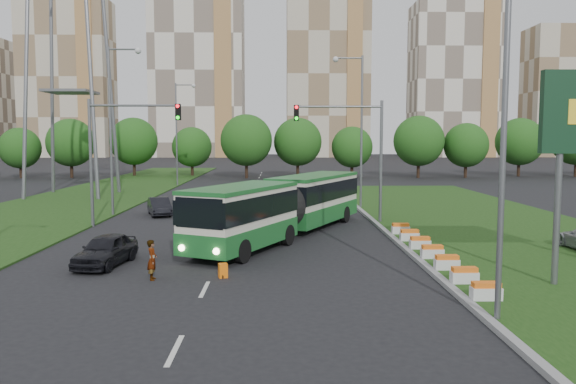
{
  "coord_description": "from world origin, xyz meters",
  "views": [
    {
      "loc": [
        -0.28,
        -26.3,
        5.52
      ],
      "look_at": [
        0.27,
        4.63,
        2.6
      ],
      "focal_mm": 35.0,
      "sensor_mm": 36.0,
      "label": 1
    }
  ],
  "objects_px": {
    "articulated_bus": "(280,206)",
    "car_left_far": "(159,206)",
    "traffic_mast_left": "(116,142)",
    "pedestrian": "(152,260)",
    "car_left_near": "(106,250)",
    "traffic_mast_median": "(356,142)",
    "shopping_trolley": "(223,271)"
  },
  "relations": [
    {
      "from": "articulated_bus",
      "to": "car_left_far",
      "type": "height_order",
      "value": "articulated_bus"
    },
    {
      "from": "traffic_mast_median",
      "to": "pedestrian",
      "type": "distance_m",
      "value": 18.24
    },
    {
      "from": "traffic_mast_median",
      "to": "shopping_trolley",
      "type": "xyz_separation_m",
      "value": [
        -7.27,
        -14.27,
        -5.06
      ]
    },
    {
      "from": "traffic_mast_left",
      "to": "pedestrian",
      "type": "height_order",
      "value": "traffic_mast_left"
    },
    {
      "from": "traffic_mast_median",
      "to": "car_left_near",
      "type": "distance_m",
      "value": 18.02
    },
    {
      "from": "pedestrian",
      "to": "car_left_near",
      "type": "bearing_deg",
      "value": 39.26
    },
    {
      "from": "traffic_mast_left",
      "to": "car_left_near",
      "type": "relative_size",
      "value": 1.97
    },
    {
      "from": "car_left_far",
      "to": "pedestrian",
      "type": "xyz_separation_m",
      "value": [
        3.68,
        -18.86,
        0.15
      ]
    },
    {
      "from": "traffic_mast_left",
      "to": "shopping_trolley",
      "type": "bearing_deg",
      "value": -59.26
    },
    {
      "from": "articulated_bus",
      "to": "pedestrian",
      "type": "bearing_deg",
      "value": -90.69
    },
    {
      "from": "traffic_mast_median",
      "to": "pedestrian",
      "type": "height_order",
      "value": "traffic_mast_median"
    },
    {
      "from": "car_left_far",
      "to": "pedestrian",
      "type": "distance_m",
      "value": 19.22
    },
    {
      "from": "car_left_far",
      "to": "shopping_trolley",
      "type": "height_order",
      "value": "car_left_far"
    },
    {
      "from": "traffic_mast_left",
      "to": "traffic_mast_median",
      "type": "bearing_deg",
      "value": 3.77
    },
    {
      "from": "traffic_mast_median",
      "to": "articulated_bus",
      "type": "xyz_separation_m",
      "value": [
        -4.97,
        -4.68,
        -3.61
      ]
    },
    {
      "from": "articulated_bus",
      "to": "pedestrian",
      "type": "relative_size",
      "value": 10.85
    },
    {
      "from": "traffic_mast_left",
      "to": "pedestrian",
      "type": "xyz_separation_m",
      "value": [
        5.15,
        -13.55,
        -4.55
      ]
    },
    {
      "from": "traffic_mast_median",
      "to": "car_left_far",
      "type": "xyz_separation_m",
      "value": [
        -13.69,
        4.31,
        -4.71
      ]
    },
    {
      "from": "traffic_mast_left",
      "to": "articulated_bus",
      "type": "xyz_separation_m",
      "value": [
        10.19,
        -3.68,
        -3.61
      ]
    },
    {
      "from": "car_left_far",
      "to": "pedestrian",
      "type": "bearing_deg",
      "value": -97.86
    },
    {
      "from": "traffic_mast_median",
      "to": "car_left_far",
      "type": "bearing_deg",
      "value": 162.52
    },
    {
      "from": "traffic_mast_median",
      "to": "articulated_bus",
      "type": "relative_size",
      "value": 0.46
    },
    {
      "from": "articulated_bus",
      "to": "car_left_far",
      "type": "xyz_separation_m",
      "value": [
        -8.72,
        8.99,
        -1.1
      ]
    },
    {
      "from": "pedestrian",
      "to": "shopping_trolley",
      "type": "distance_m",
      "value": 2.8
    },
    {
      "from": "car_left_far",
      "to": "traffic_mast_left",
      "type": "bearing_deg",
      "value": -124.34
    },
    {
      "from": "articulated_bus",
      "to": "pedestrian",
      "type": "xyz_separation_m",
      "value": [
        -5.04,
        -9.88,
        -0.95
      ]
    },
    {
      "from": "articulated_bus",
      "to": "car_left_far",
      "type": "bearing_deg",
      "value": 160.52
    },
    {
      "from": "traffic_mast_left",
      "to": "pedestrian",
      "type": "bearing_deg",
      "value": -69.2
    },
    {
      "from": "traffic_mast_median",
      "to": "car_left_far",
      "type": "distance_m",
      "value": 15.1
    },
    {
      "from": "car_left_near",
      "to": "pedestrian",
      "type": "relative_size",
      "value": 2.55
    },
    {
      "from": "traffic_mast_left",
      "to": "shopping_trolley",
      "type": "relative_size",
      "value": 13.77
    },
    {
      "from": "articulated_bus",
      "to": "car_left_near",
      "type": "bearing_deg",
      "value": -109.92
    }
  ]
}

